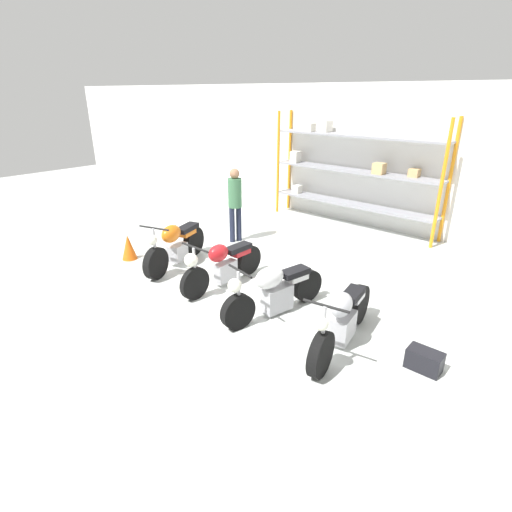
# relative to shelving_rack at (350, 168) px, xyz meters

# --- Properties ---
(ground_plane) EXTENTS (30.00, 30.00, 0.00)m
(ground_plane) POSITION_rel_shelving_rack_xyz_m (0.80, -5.04, -1.53)
(ground_plane) COLOR silver
(back_wall) EXTENTS (30.00, 0.08, 3.60)m
(back_wall) POSITION_rel_shelving_rack_xyz_m (0.80, 0.37, 0.27)
(back_wall) COLOR white
(back_wall) RESTS_ON ground_plane
(shelving_rack) EXTENTS (4.67, 0.63, 2.89)m
(shelving_rack) POSITION_rel_shelving_rack_xyz_m (0.00, 0.00, 0.00)
(shelving_rack) COLOR orange
(shelving_rack) RESTS_ON ground_plane
(motorcycle_orange) EXTENTS (0.88, 1.95, 1.04)m
(motorcycle_orange) POSITION_rel_shelving_rack_xyz_m (-1.23, -4.85, -1.07)
(motorcycle_orange) COLOR black
(motorcycle_orange) RESTS_ON ground_plane
(motorcycle_red) EXTENTS (0.66, 1.99, 0.97)m
(motorcycle_red) POSITION_rel_shelving_rack_xyz_m (0.18, -4.87, -1.08)
(motorcycle_red) COLOR black
(motorcycle_red) RESTS_ON ground_plane
(motorcycle_white) EXTENTS (0.68, 2.02, 0.97)m
(motorcycle_white) POSITION_rel_shelving_rack_xyz_m (1.53, -5.03, -1.11)
(motorcycle_white) COLOR black
(motorcycle_white) RESTS_ON ground_plane
(motorcycle_silver) EXTENTS (0.66, 2.12, 1.00)m
(motorcycle_silver) POSITION_rel_shelving_rack_xyz_m (2.81, -5.09, -1.11)
(motorcycle_silver) COLOR black
(motorcycle_silver) RESTS_ON ground_plane
(person_browsing) EXTENTS (0.41, 0.41, 1.76)m
(person_browsing) POSITION_rel_shelving_rack_xyz_m (-1.34, -2.96, -0.49)
(person_browsing) COLOR #1E2338
(person_browsing) RESTS_ON ground_plane
(toolbox) EXTENTS (0.44, 0.26, 0.28)m
(toolbox) POSITION_rel_shelving_rack_xyz_m (3.91, -4.85, -1.39)
(toolbox) COLOR black
(toolbox) RESTS_ON ground_plane
(traffic_cone) EXTENTS (0.32, 0.32, 0.55)m
(traffic_cone) POSITION_rel_shelving_rack_xyz_m (-2.29, -5.31, -1.26)
(traffic_cone) COLOR orange
(traffic_cone) RESTS_ON ground_plane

